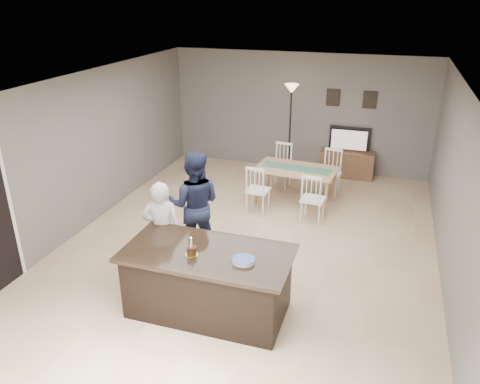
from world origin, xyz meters
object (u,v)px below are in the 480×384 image
(man, at_px, (195,204))
(birthday_cake, at_px, (192,251))
(woman, at_px, (162,231))
(plate_stack, at_px, (243,260))
(tv_console, at_px, (347,164))
(television, at_px, (349,139))
(dining_table, at_px, (296,174))
(kitchen_island, at_px, (208,281))
(floor_lamp, at_px, (291,105))

(man, relative_size, birthday_cake, 6.86)
(woman, distance_m, plate_stack, 1.57)
(woman, bearing_deg, man, -121.26)
(man, height_order, birthday_cake, man)
(tv_console, distance_m, plate_stack, 5.74)
(tv_console, bearing_deg, television, 90.00)
(dining_table, bearing_deg, birthday_cake, -92.52)
(woman, relative_size, man, 0.88)
(tv_console, relative_size, man, 0.69)
(man, distance_m, birthday_cake, 1.58)
(television, height_order, plate_stack, television)
(kitchen_island, relative_size, floor_lamp, 1.04)
(tv_console, xyz_separation_m, dining_table, (-0.82, -1.79, 0.31))
(woman, bearing_deg, plate_stack, 137.26)
(plate_stack, bearing_deg, birthday_cake, -176.68)
(dining_table, xyz_separation_m, floor_lamp, (-0.48, 1.54, 1.00))
(woman, relative_size, dining_table, 0.81)
(woman, xyz_separation_m, dining_table, (1.29, 3.23, -0.16))
(tv_console, distance_m, dining_table, 2.00)
(tv_console, height_order, television, television)
(birthday_cake, height_order, dining_table, birthday_cake)
(television, bearing_deg, kitchen_island, 77.99)
(dining_table, bearing_deg, man, -109.25)
(woman, distance_m, floor_lamp, 4.91)
(tv_console, relative_size, woman, 0.79)
(kitchen_island, bearing_deg, tv_console, 77.84)
(television, distance_m, birthday_cake, 5.93)
(plate_stack, bearing_deg, floor_lamp, 96.47)
(kitchen_island, xyz_separation_m, television, (1.20, 5.64, 0.41))
(kitchen_island, xyz_separation_m, woman, (-0.91, 0.55, 0.31))
(woman, xyz_separation_m, floor_lamp, (0.81, 4.77, 0.85))
(dining_table, bearing_deg, floor_lamp, 112.45)
(plate_stack, xyz_separation_m, dining_table, (-0.14, 3.87, -0.31))
(television, height_order, floor_lamp, floor_lamp)
(television, relative_size, man, 0.53)
(man, bearing_deg, kitchen_island, 104.91)
(plate_stack, xyz_separation_m, floor_lamp, (-0.61, 5.41, 0.69))
(kitchen_island, xyz_separation_m, plate_stack, (0.51, -0.09, 0.47))
(kitchen_island, distance_m, floor_lamp, 5.45)
(television, bearing_deg, tv_console, 90.00)
(kitchen_island, height_order, man, man)
(dining_table, height_order, floor_lamp, floor_lamp)
(tv_console, height_order, dining_table, dining_table)
(tv_console, relative_size, plate_stack, 4.28)
(television, distance_m, woman, 5.51)
(television, relative_size, birthday_cake, 3.62)
(kitchen_island, relative_size, woman, 1.41)
(plate_stack, bearing_deg, television, 83.15)
(kitchen_island, height_order, tv_console, kitchen_island)
(man, bearing_deg, floor_lamp, -113.13)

